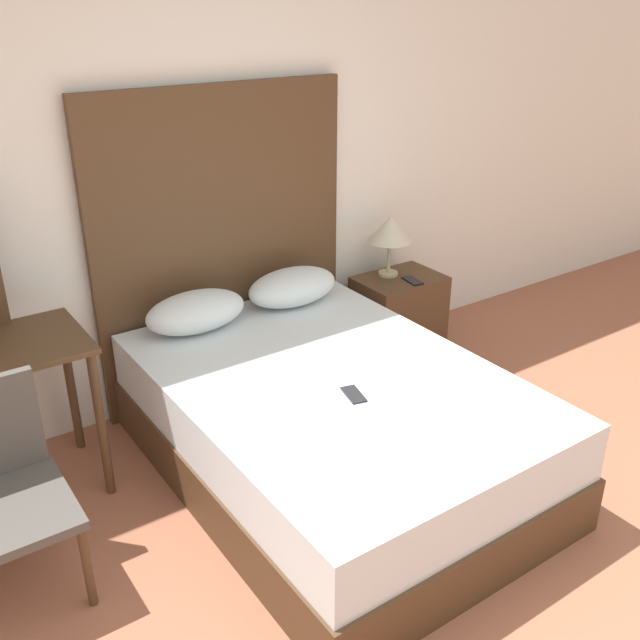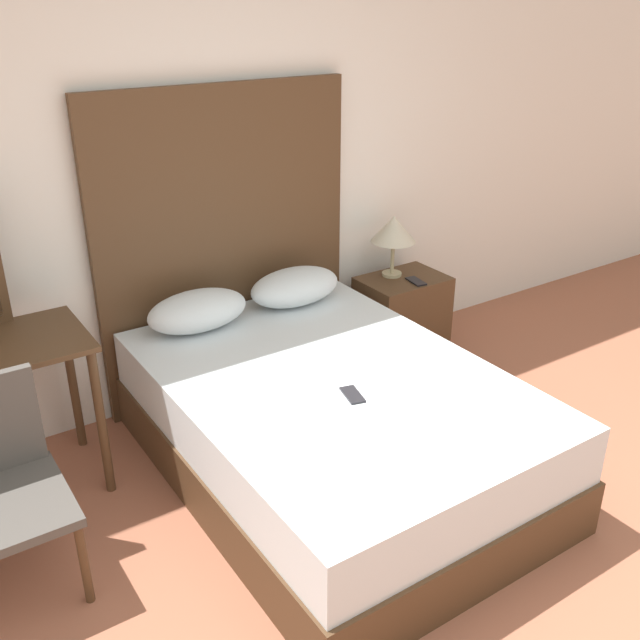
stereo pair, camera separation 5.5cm
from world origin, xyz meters
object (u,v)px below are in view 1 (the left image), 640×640
object	(u,v)px
bed	(332,425)
table_lamp	(390,230)
phone_on_bed	(354,394)
phone_on_nightstand	(412,281)
nightstand	(398,317)

from	to	relation	value
bed	table_lamp	distance (m)	1.48
bed	table_lamp	xyz separation A→B (m)	(1.06, 0.86, 0.58)
phone_on_bed	phone_on_nightstand	size ratio (longest dim) A/B	1.02
phone_on_bed	table_lamp	xyz separation A→B (m)	(1.09, 1.07, 0.29)
table_lamp	phone_on_nightstand	size ratio (longest dim) A/B	2.48
phone_on_bed	nightstand	size ratio (longest dim) A/B	0.30
bed	table_lamp	bearing A→B (deg)	39.27
phone_on_nightstand	table_lamp	bearing A→B (deg)	107.47
bed	nightstand	bearing A→B (deg)	35.81
nightstand	phone_on_nightstand	size ratio (longest dim) A/B	3.46
bed	table_lamp	size ratio (longest dim) A/B	5.25
bed	phone_on_nightstand	size ratio (longest dim) A/B	13.01
phone_on_bed	phone_on_nightstand	distance (m)	1.45
table_lamp	nightstand	bearing A→B (deg)	-65.92
nightstand	table_lamp	bearing A→B (deg)	114.08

